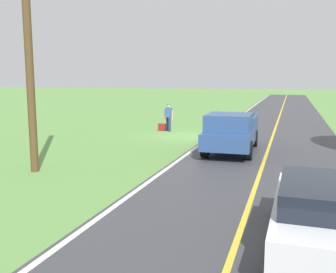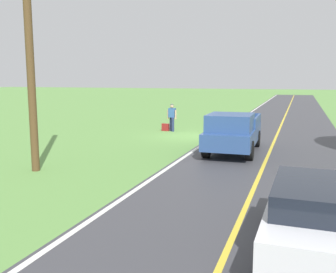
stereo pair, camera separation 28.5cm
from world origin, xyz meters
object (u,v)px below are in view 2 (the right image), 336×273
(utility_pole_roadside, at_px, (29,46))
(sedan_mid_oncoming, at_px, (318,214))
(pickup_truck_passing, at_px, (233,131))
(suitcase_carried, at_px, (165,127))
(hitchhiker_walking, at_px, (172,116))

(utility_pole_roadside, bearing_deg, sedan_mid_oncoming, 158.57)
(sedan_mid_oncoming, bearing_deg, pickup_truck_passing, -71.19)
(pickup_truck_passing, bearing_deg, utility_pole_roadside, 43.00)
(suitcase_carried, height_order, utility_pole_roadside, utility_pole_roadside)
(suitcase_carried, bearing_deg, pickup_truck_passing, 46.13)
(hitchhiker_walking, height_order, utility_pole_roadside, utility_pole_roadside)
(hitchhiker_walking, distance_m, utility_pole_roadside, 12.18)
(hitchhiker_walking, distance_m, pickup_truck_passing, 7.58)
(pickup_truck_passing, height_order, sedan_mid_oncoming, pickup_truck_passing)
(pickup_truck_passing, distance_m, sedan_mid_oncoming, 9.97)
(suitcase_carried, relative_size, sedan_mid_oncoming, 0.10)
(suitcase_carried, bearing_deg, sedan_mid_oncoming, 33.00)
(hitchhiker_walking, bearing_deg, suitcase_carried, 6.92)
(sedan_mid_oncoming, bearing_deg, suitcase_carried, -60.93)
(hitchhiker_walking, bearing_deg, utility_pole_roadside, 83.40)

